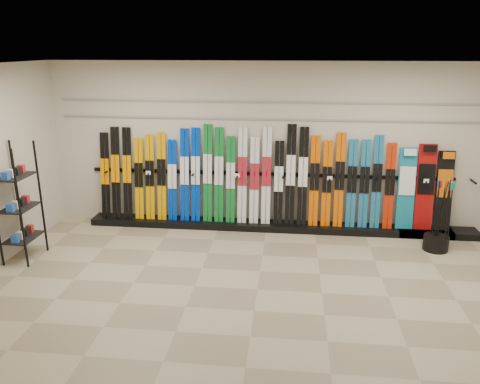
# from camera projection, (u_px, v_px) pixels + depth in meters

# --- Properties ---
(floor) EXTENTS (8.00, 8.00, 0.00)m
(floor) POSITION_uv_depth(u_px,v_px,m) (257.00, 289.00, 6.50)
(floor) COLOR gray
(floor) RESTS_ON ground
(back_wall) EXTENTS (8.00, 0.00, 8.00)m
(back_wall) POSITION_uv_depth(u_px,v_px,m) (268.00, 147.00, 8.43)
(back_wall) COLOR beige
(back_wall) RESTS_ON floor
(ceiling) EXTENTS (8.00, 8.00, 0.00)m
(ceiling) POSITION_uv_depth(u_px,v_px,m) (260.00, 67.00, 5.61)
(ceiling) COLOR silver
(ceiling) RESTS_ON back_wall
(ski_rack_base) EXTENTS (8.00, 0.40, 0.12)m
(ski_rack_base) POSITION_uv_depth(u_px,v_px,m) (279.00, 226.00, 8.63)
(ski_rack_base) COLOR black
(ski_rack_base) RESTS_ON floor
(skis) EXTENTS (5.37, 0.27, 1.81)m
(skis) POSITION_uv_depth(u_px,v_px,m) (242.00, 178.00, 8.49)
(skis) COLOR black
(skis) RESTS_ON ski_rack_base
(snowboards) EXTENTS (0.93, 0.23, 1.51)m
(snowboards) POSITION_uv_depth(u_px,v_px,m) (425.00, 189.00, 8.20)
(snowboards) COLOR #14728C
(snowboards) RESTS_ON ski_rack_base
(accessory_rack) EXTENTS (0.40, 0.60, 1.85)m
(accessory_rack) POSITION_uv_depth(u_px,v_px,m) (19.00, 203.00, 7.20)
(accessory_rack) COLOR black
(accessory_rack) RESTS_ON floor
(pole_bin) EXTENTS (0.41, 0.41, 0.25)m
(pole_bin) POSITION_uv_depth(u_px,v_px,m) (436.00, 243.00, 7.74)
(pole_bin) COLOR black
(pole_bin) RESTS_ON floor
(ski_poles) EXTENTS (0.27, 0.25, 1.18)m
(ski_poles) POSITION_uv_depth(u_px,v_px,m) (443.00, 216.00, 7.57)
(ski_poles) COLOR black
(ski_poles) RESTS_ON pole_bin
(slatwall_rail_0) EXTENTS (7.60, 0.02, 0.03)m
(slatwall_rail_0) POSITION_uv_depth(u_px,v_px,m) (269.00, 119.00, 8.26)
(slatwall_rail_0) COLOR gray
(slatwall_rail_0) RESTS_ON back_wall
(slatwall_rail_1) EXTENTS (7.60, 0.02, 0.03)m
(slatwall_rail_1) POSITION_uv_depth(u_px,v_px,m) (269.00, 102.00, 8.17)
(slatwall_rail_1) COLOR gray
(slatwall_rail_1) RESTS_ON back_wall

